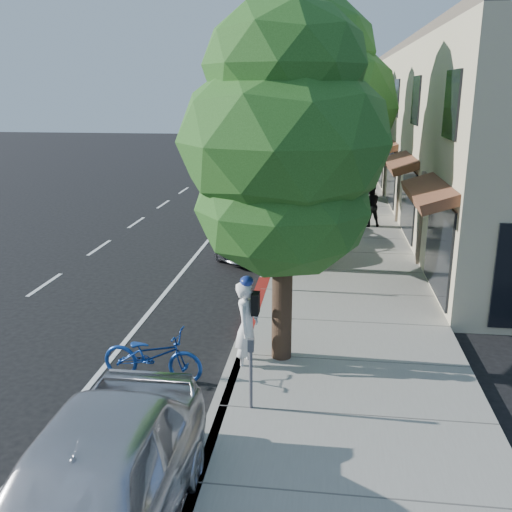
% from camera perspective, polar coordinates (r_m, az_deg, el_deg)
% --- Properties ---
extents(ground, '(120.00, 120.00, 0.00)m').
position_cam_1_polar(ground, '(13.69, -0.54, -6.67)').
color(ground, black).
rests_on(ground, ground).
extents(sidewalk, '(4.60, 56.00, 0.15)m').
position_cam_1_polar(sidewalk, '(21.16, 8.60, 1.68)').
color(sidewalk, gray).
rests_on(sidewalk, ground).
extents(curb, '(0.30, 56.00, 0.15)m').
position_cam_1_polar(curb, '(21.22, 2.38, 1.89)').
color(curb, '#9E998E').
rests_on(curb, ground).
extents(curb_red_segment, '(0.32, 4.00, 0.15)m').
position_cam_1_polar(curb_red_segment, '(14.58, -0.01, -4.88)').
color(curb_red_segment, maroon).
rests_on(curb_red_segment, ground).
extents(storefront_building, '(10.00, 36.00, 7.00)m').
position_cam_1_polar(storefront_building, '(31.54, 22.19, 11.76)').
color(storefront_building, '#C0B193').
rests_on(storefront_building, ground).
extents(street_tree_0, '(3.94, 3.94, 6.93)m').
position_cam_1_polar(street_tree_0, '(10.57, 2.83, 10.86)').
color(street_tree_0, black).
rests_on(street_tree_0, ground).
extents(street_tree_1, '(5.44, 5.44, 7.92)m').
position_cam_1_polar(street_tree_1, '(16.52, 4.55, 14.21)').
color(street_tree_1, black).
rests_on(street_tree_1, ground).
extents(street_tree_2, '(3.76, 3.76, 7.55)m').
position_cam_1_polar(street_tree_2, '(22.51, 5.35, 14.95)').
color(street_tree_2, black).
rests_on(street_tree_2, ground).
extents(street_tree_3, '(5.30, 5.30, 7.53)m').
position_cam_1_polar(street_tree_3, '(28.51, 5.78, 14.49)').
color(street_tree_3, black).
rests_on(street_tree_3, ground).
extents(street_tree_4, '(4.95, 4.95, 7.76)m').
position_cam_1_polar(street_tree_4, '(34.50, 6.10, 15.19)').
color(street_tree_4, black).
rests_on(street_tree_4, ground).
extents(street_tree_5, '(5.07, 5.07, 7.13)m').
position_cam_1_polar(street_tree_5, '(40.51, 6.29, 14.62)').
color(street_tree_5, black).
rests_on(street_tree_5, ground).
extents(cyclist, '(0.55, 0.73, 1.83)m').
position_cam_1_polar(cyclist, '(11.16, -0.90, -7.06)').
color(cyclist, white).
rests_on(cyclist, ground).
extents(bicycle, '(2.00, 0.82, 1.03)m').
position_cam_1_polar(bicycle, '(11.11, -10.30, -9.74)').
color(bicycle, navy).
rests_on(bicycle, ground).
extents(silver_suv, '(3.65, 6.79, 1.81)m').
position_cam_1_polar(silver_suv, '(20.04, 0.72, 3.49)').
color(silver_suv, '#BABAC0').
rests_on(silver_suv, ground).
extents(dark_sedan, '(2.19, 5.11, 1.64)m').
position_cam_1_polar(dark_sedan, '(22.18, -0.95, 4.51)').
color(dark_sedan, black).
rests_on(dark_sedan, ground).
extents(white_pickup, '(3.09, 6.00, 1.66)m').
position_cam_1_polar(white_pickup, '(27.94, 2.62, 6.97)').
color(white_pickup, white).
rests_on(white_pickup, ground).
extents(dark_suv_far, '(2.36, 5.08, 1.68)m').
position_cam_1_polar(dark_suv_far, '(35.90, 3.66, 9.03)').
color(dark_suv_far, black).
rests_on(dark_suv_far, ground).
extents(near_car_a, '(2.00, 4.97, 1.69)m').
position_cam_1_polar(near_car_a, '(7.34, -16.46, -22.17)').
color(near_car_a, silver).
rests_on(near_car_a, ground).
extents(pedestrian, '(0.95, 0.82, 1.68)m').
position_cam_1_polar(pedestrian, '(22.89, 11.35, 4.99)').
color(pedestrian, black).
rests_on(pedestrian, sidewalk).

